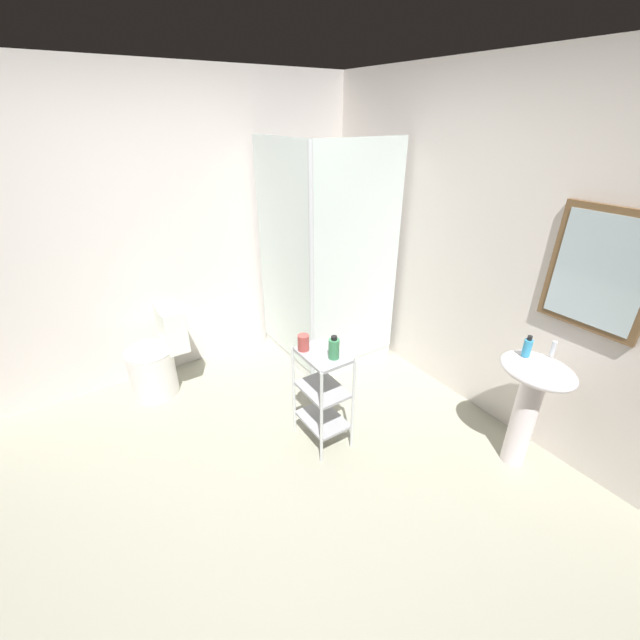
{
  "coord_description": "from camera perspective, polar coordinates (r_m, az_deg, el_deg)",
  "views": [
    {
      "loc": [
        1.65,
        -0.73,
        2.15
      ],
      "look_at": [
        -0.31,
        0.56,
        0.94
      ],
      "focal_mm": 22.67,
      "sensor_mm": 36.0,
      "label": 1
    }
  ],
  "objects": [
    {
      "name": "ground_plane",
      "position": [
        2.82,
        -6.57,
        -23.17
      ],
      "size": [
        4.2,
        4.2,
        0.02
      ],
      "primitive_type": "cube",
      "color": "gray"
    },
    {
      "name": "wall_back",
      "position": [
        3.19,
        23.37,
        8.56
      ],
      "size": [
        4.2,
        0.14,
        2.5
      ],
      "color": "silver",
      "rests_on": "ground_plane"
    },
    {
      "name": "wall_left",
      "position": [
        3.69,
        -21.33,
        11.21
      ],
      "size": [
        0.1,
        4.2,
        2.5
      ],
      "primitive_type": "cube",
      "color": "silver",
      "rests_on": "ground_plane"
    },
    {
      "name": "shower_stall",
      "position": [
        3.84,
        0.51,
        1.1
      ],
      "size": [
        0.92,
        0.92,
        2.0
      ],
      "color": "white",
      "rests_on": "ground_plane"
    },
    {
      "name": "pedestal_sink",
      "position": [
        2.92,
        27.65,
        -8.99
      ],
      "size": [
        0.46,
        0.37,
        0.81
      ],
      "color": "white",
      "rests_on": "ground_plane"
    },
    {
      "name": "sink_faucet",
      "position": [
        2.88,
        30.06,
        -3.52
      ],
      "size": [
        0.03,
        0.03,
        0.1
      ],
      "primitive_type": "cylinder",
      "color": "silver",
      "rests_on": "pedestal_sink"
    },
    {
      "name": "toilet",
      "position": [
        3.66,
        -21.98,
        -5.2
      ],
      "size": [
        0.37,
        0.49,
        0.76
      ],
      "color": "white",
      "rests_on": "ground_plane"
    },
    {
      "name": "storage_cart",
      "position": [
        2.84,
        0.39,
        -9.95
      ],
      "size": [
        0.38,
        0.28,
        0.74
      ],
      "color": "silver",
      "rests_on": "ground_plane"
    },
    {
      "name": "hand_soap_bottle",
      "position": [
        2.79,
        27.22,
        -3.43
      ],
      "size": [
        0.05,
        0.05,
        0.14
      ],
      "color": "#389ED1",
      "rests_on": "pedestal_sink"
    },
    {
      "name": "body_wash_bottle_green",
      "position": [
        2.59,
        1.98,
        -4.01
      ],
      "size": [
        0.07,
        0.07,
        0.16
      ],
      "color": "#3D8956",
      "rests_on": "storage_cart"
    },
    {
      "name": "rinse_cup",
      "position": [
        2.69,
        -2.36,
        -3.2
      ],
      "size": [
        0.08,
        0.08,
        0.11
      ],
      "primitive_type": "cylinder",
      "color": "#B24742",
      "rests_on": "storage_cart"
    }
  ]
}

